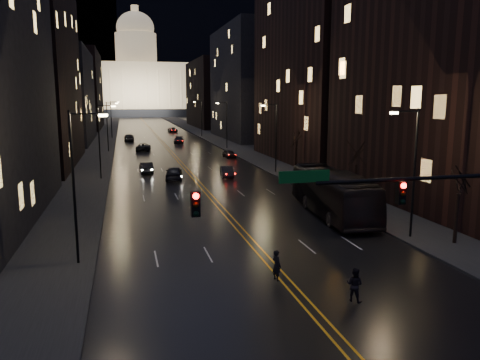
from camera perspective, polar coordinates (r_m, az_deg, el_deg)
ground at (r=21.67m, az=9.99°, el=-16.68°), size 900.00×900.00×0.00m
road at (r=148.18m, az=-10.80°, el=6.05°), size 20.00×320.00×0.02m
sidewalk_left at (r=148.07m, az=-16.24°, el=5.86°), size 8.00×320.00×0.16m
sidewalk_right at (r=149.59m, az=-5.41°, el=6.24°), size 8.00×320.00×0.16m
center_line at (r=148.18m, az=-10.80°, el=6.06°), size 0.62×320.00×0.01m
building_left_mid at (r=72.93m, az=-24.69°, el=12.48°), size 12.00×30.00×28.00m
building_left_far at (r=110.40m, az=-20.91°, el=9.49°), size 12.00×34.00×20.00m
building_left_dist at (r=158.19m, az=-18.89°, el=10.28°), size 12.00×40.00×24.00m
building_right_near at (r=47.62m, az=24.32°, el=11.91°), size 12.00×26.00×24.00m
building_right_tall at (r=74.21m, az=9.73°, el=17.05°), size 12.00×30.00×38.00m
building_right_mid at (r=113.48m, az=0.98°, el=11.65°), size 12.00×34.00×26.00m
building_right_dist at (r=160.30m, az=-3.50°, el=10.42°), size 12.00×40.00×22.00m
mountain_ridge at (r=404.34m, az=-7.28°, el=17.75°), size 520.00×60.00×130.00m
capitol at (r=267.87m, az=-12.40°, el=11.34°), size 90.00×50.00×58.50m
traffic_signal at (r=22.96m, az=24.01°, el=-2.37°), size 17.29×0.45×7.00m
streetlamp_right_near at (r=33.79m, az=20.26°, el=1.55°), size 2.13×0.25×9.00m
streetlamp_left_near at (r=28.15m, az=-19.28°, el=0.04°), size 2.13×0.25×9.00m
streetlamp_right_mid at (r=60.83m, az=4.26°, el=5.62°), size 2.13×0.25×9.00m
streetlamp_left_mid at (r=57.89m, az=-16.62°, el=5.01°), size 2.13×0.25×9.00m
streetlamp_right_far at (r=89.77m, az=-1.74°, el=7.03°), size 2.13×0.25×9.00m
streetlamp_left_far at (r=87.80m, az=-15.76°, el=6.60°), size 2.13×0.25×9.00m
streetlamp_right_dist at (r=119.23m, az=-4.81°, el=7.73°), size 2.13×0.25×9.00m
streetlamp_left_dist at (r=117.76m, az=-15.34°, el=7.38°), size 2.13×0.25×9.00m
tree_right_near at (r=33.58m, az=25.20°, el=0.21°), size 2.40×2.40×6.65m
tree_right_mid at (r=45.19m, az=14.03°, el=3.14°), size 2.40×2.40×6.65m
tree_right_far at (r=59.72m, az=6.85°, el=4.96°), size 2.40×2.40×6.65m
bus at (r=39.58m, az=11.17°, el=-1.59°), size 4.25×13.64×3.74m
oncoming_car_a at (r=56.49m, az=-8.06°, el=0.86°), size 2.55×5.04×1.64m
oncoming_car_b at (r=62.24m, az=-11.37°, el=1.51°), size 1.72×4.47×1.45m
oncoming_car_c at (r=88.83m, az=-11.70°, el=3.98°), size 3.06×5.45×1.44m
oncoming_car_d at (r=109.98m, az=-13.36°, el=5.07°), size 2.27×5.49×1.59m
receding_car_a at (r=57.76m, az=-1.61°, el=1.00°), size 1.89×4.23×1.35m
receding_car_b at (r=76.66m, az=-1.33°, el=3.21°), size 1.85×3.95×1.31m
receding_car_c at (r=101.76m, az=-7.47°, el=4.84°), size 2.74×5.30×1.47m
receding_car_d at (r=135.96m, az=-8.20°, el=6.07°), size 2.58×5.02×1.35m
pedestrian_a at (r=25.46m, az=4.49°, el=-10.33°), size 0.59×0.72×1.69m
pedestrian_b at (r=23.62m, az=13.79°, el=-12.28°), size 0.87×0.90×1.67m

